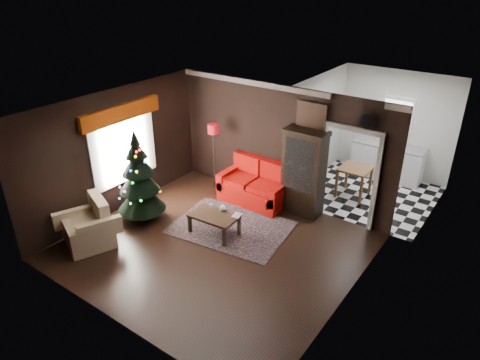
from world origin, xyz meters
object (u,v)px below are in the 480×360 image
Objects in this scene: teapot at (223,208)px; kitchen_table at (354,182)px; loveseat at (255,183)px; christmas_tree at (139,177)px; armchair at (88,225)px; coffee_table at (214,224)px; floor_lamp at (214,158)px; wall_clock at (367,121)px; curio_cabinet at (304,175)px.

kitchen_table is at bearing 61.77° from teapot.
christmas_tree reaches higher than loveseat.
armchair is (-0.15, -1.31, -0.59)m from christmas_tree.
teapot is at bearing 78.55° from coffee_table.
armchair is at bearing -96.54° from christmas_tree.
kitchen_table is (3.37, 3.77, -0.68)m from christmas_tree.
loveseat is 2.27× the size of kitchen_table.
teapot is at bearing 69.16° from armchair.
coffee_table is (1.32, -1.67, -0.59)m from floor_lamp.
loveseat is 5.31× the size of wall_clock.
wall_clock is 2.43m from kitchen_table.
wall_clock reaches higher than teapot.
wall_clock is at bearing 39.67° from teapot.
teapot is (1.37, -1.44, -0.30)m from floor_lamp.
floor_lamp is at bearing -174.96° from curio_cabinet.
loveseat is 1.43m from teapot.
curio_cabinet reaches higher than teapot.
curio_cabinet is 12.04× the size of teapot.
christmas_tree is (-2.72, -2.34, 0.10)m from curio_cabinet.
christmas_tree is (-0.35, -2.13, 0.22)m from floor_lamp.
curio_cabinet is 1.97m from teapot.
kitchen_table is (3.52, 5.07, -0.08)m from armchair.
armchair reaches higher than teapot.
loveseat is 10.77× the size of teapot.
wall_clock is (1.20, 0.18, 1.43)m from curio_cabinet.
kitchen_table is (3.02, 1.64, -0.45)m from floor_lamp.
curio_cabinet is at bearing 40.68° from christmas_tree.
coffee_table is at bearing 66.28° from armchair.
curio_cabinet is at bearing -171.47° from wall_clock.
loveseat is at bearing 53.45° from christmas_tree.
christmas_tree is (-1.57, -2.12, 0.55)m from loveseat.
kitchen_table is at bearing 62.85° from coffee_table.
teapot is at bearing -118.23° from kitchen_table.
loveseat is at bearing 93.49° from coffee_table.
wall_clock reaches higher than christmas_tree.
coffee_table is at bearing -119.12° from curio_cabinet.
teapot is at bearing 21.97° from christmas_tree.
kitchen_table reaches higher than teapot.
christmas_tree is at bearing -139.32° from curio_cabinet.
armchair is (-1.72, -3.42, -0.04)m from loveseat.
floor_lamp reaches higher than loveseat.
curio_cabinet is 4.66m from armchair.
wall_clock is at bearing 9.66° from loveseat.
kitchen_table is at bearing 65.56° from curio_cabinet.
curio_cabinet is 1.88m from wall_clock.
floor_lamp is 11.03× the size of teapot.
kitchen_table is at bearing 48.19° from christmas_tree.
coffee_table is at bearing -51.63° from floor_lamp.
teapot is (-1.00, -1.64, -0.42)m from curio_cabinet.
armchair is at bearing -124.75° from kitchen_table.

